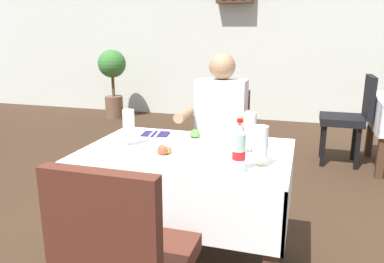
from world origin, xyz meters
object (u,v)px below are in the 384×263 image
Objects in this scene: beer_glass_left at (250,132)px; beer_glass_right at (129,128)px; potted_plant_corner at (113,75)px; seated_diner_far at (219,130)px; background_chair_left at (351,114)px; plate_far_diner at (199,138)px; beer_glass_middle at (260,145)px; cola_bottle_primary at (239,149)px; chair_near_camera_side at (125,259)px; napkin_cutlery_set at (156,134)px; plate_near_camera at (164,154)px; main_dining_table at (187,179)px; chair_far_diner_seat at (218,146)px.

beer_glass_right is at bearing -174.23° from beer_glass_left.
potted_plant_corner is at bearing 127.50° from beer_glass_left.
seated_diner_far is 1.30× the size of background_chair_left.
plate_far_diner is 4.28m from potted_plant_corner.
beer_glass_middle reaches higher than plate_far_diner.
plate_far_diner is 0.59m from cola_bottle_primary.
napkin_cutlery_set is (-0.29, 1.04, 0.21)m from chair_near_camera_side.
beer_glass_middle is (0.51, -0.02, 0.10)m from plate_near_camera.
beer_glass_left is at bearing 24.93° from plate_near_camera.
background_chair_left is at bearing 73.64° from cola_bottle_primary.
main_dining_table is 5.62× the size of beer_glass_middle.
chair_far_diner_seat is 4.31× the size of beer_glass_left.
plate_near_camera is 2.77m from background_chair_left.
plate_far_diner is at bearing 89.47° from chair_near_camera_side.
plate_near_camera is 0.51m from beer_glass_middle.
beer_glass_right is at bearing -118.17° from seated_diner_far.
plate_far_diner is (0.01, 1.00, 0.22)m from chair_near_camera_side.
chair_far_diner_seat is 0.94m from beer_glass_right.
napkin_cutlery_set is (0.05, 0.28, -0.10)m from beer_glass_right.
potted_plant_corner is at bearing 125.29° from plate_far_diner.
beer_glass_right is 0.19× the size of potted_plant_corner.
plate_near_camera is 0.44m from cola_bottle_primary.
beer_glass_middle is 0.80× the size of cola_bottle_primary.
seated_diner_far is 5.91× the size of beer_glass_right.
beer_glass_middle is (0.42, -0.38, 0.10)m from plate_far_diner.
plate_near_camera is 1.01× the size of cola_bottle_primary.
beer_glass_left is 0.20× the size of potted_plant_corner.
beer_glass_left is at bearing -65.04° from chair_far_diner_seat.
potted_plant_corner is at bearing 118.73° from chair_near_camera_side.
background_chair_left is (0.76, 2.29, -0.32)m from beer_glass_left.
main_dining_table is 1.19× the size of background_chair_left.
cola_bottle_primary is at bearing -106.36° from background_chair_left.
chair_near_camera_side is 1.00× the size of background_chair_left.
beer_glass_middle reaches higher than plate_near_camera.
potted_plant_corner is at bearing 159.01° from background_chair_left.
chair_near_camera_side is at bearing -124.56° from beer_glass_middle.
napkin_cutlery_set is at bearing 79.47° from beer_glass_right.
plate_far_diner reaches higher than napkin_cutlery_set.
seated_diner_far is at bearing 114.81° from beer_glass_middle.
beer_glass_right is at bearing 160.43° from cola_bottle_primary.
napkin_cutlery_set is at bearing 117.75° from plate_near_camera.
chair_near_camera_side is 3.32m from background_chair_left.
napkin_cutlery_set is at bearing 105.64° from chair_near_camera_side.
napkin_cutlery_set is (-0.64, 0.21, -0.11)m from beer_glass_left.
background_chair_left is (1.10, 1.55, 0.00)m from chair_far_diner_seat.
potted_plant_corner reaches higher than background_chair_left.
plate_near_camera is at bearing -117.23° from main_dining_table.
background_chair_left is (1.40, 2.09, -0.21)m from napkin_cutlery_set.
cola_bottle_primary is (0.34, 0.52, 0.32)m from chair_near_camera_side.
chair_near_camera_side is 4.55× the size of beer_glass_right.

